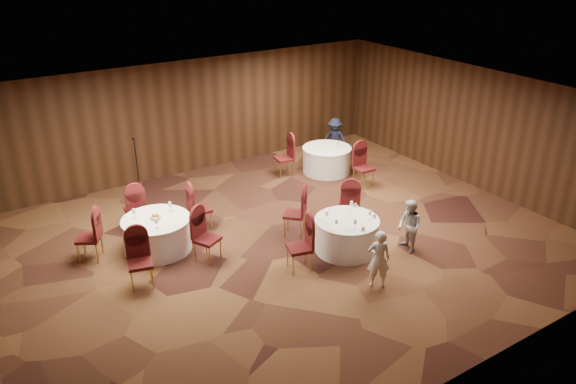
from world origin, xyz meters
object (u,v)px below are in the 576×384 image
table_left (157,234)px  woman_b (409,226)px  woman_a (379,259)px  table_main (346,235)px  mic_stand (139,184)px  man_c (335,139)px  table_right (327,160)px

table_left → woman_b: woman_b is taller
table_left → woman_a: 4.79m
table_main → table_left: 4.09m
mic_stand → man_c: bearing=-1.6°
table_main → man_c: (3.10, 4.54, 0.27)m
table_right → woman_a: bearing=-116.6°
table_main → man_c: size_ratio=1.08×
woman_b → man_c: (1.99, 5.28, 0.05)m
table_main → mic_stand: mic_stand is taller
table_main → man_c: bearing=55.6°
table_left → woman_b: bearing=-33.2°
woman_a → man_c: 6.88m
table_right → table_left: bearing=-164.6°
table_right → table_main: bearing=-120.8°
table_main → mic_stand: bearing=122.1°
table_right → mic_stand: 5.30m
woman_a → table_main: bearing=-72.1°
mic_stand → woman_b: mic_stand is taller
woman_a → woman_b: woman_a is taller
table_main → table_right: bearing=59.2°
woman_b → table_left: bearing=-110.8°
table_left → man_c: size_ratio=1.15×
mic_stand → woman_a: 6.66m
mic_stand → woman_a: mic_stand is taller
man_c → table_main: bearing=-62.1°
table_main → table_left: size_ratio=0.94×
table_main → mic_stand: (-2.95, 4.71, 0.14)m
table_main → woman_a: bearing=-103.6°
man_c → table_left: bearing=-98.4°
table_left → man_c: 6.93m
table_left → woman_b: (4.54, -2.98, 0.22)m
mic_stand → woman_a: (2.61, -6.13, 0.09)m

